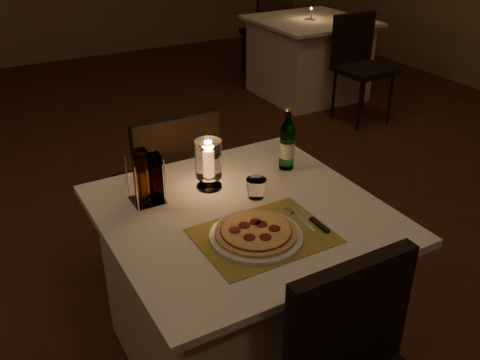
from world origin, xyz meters
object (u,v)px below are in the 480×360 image
tumbler (256,188)px  water_bottle (287,145)px  plate (256,236)px  hurricane_candle (209,161)px  neighbor_table_right (308,58)px  pizza (256,232)px  chair_far (170,178)px  main_table (242,288)px

tumbler → water_bottle: 0.30m
water_bottle → plate: bearing=-134.4°
hurricane_candle → neighbor_table_right: bearing=47.0°
plate → hurricane_candle: hurricane_candle is taller
neighbor_table_right → plate: bearing=-129.0°
pizza → tumbler: size_ratio=3.57×
chair_far → tumbler: 0.70m
chair_far → neighbor_table_right: size_ratio=0.90×
main_table → plate: 0.42m
main_table → tumbler: bearing=32.8°
chair_far → plate: size_ratio=2.81×
tumbler → neighbor_table_right: size_ratio=0.08×
water_bottle → neighbor_table_right: bearing=52.0°
main_table → tumbler: (0.09, 0.06, 0.41)m
plate → neighbor_table_right: bearing=51.0°
hurricane_candle → chair_far: bearing=86.8°
main_table → chair_far: 0.74m
pizza → neighbor_table_right: (2.31, 2.85, -0.39)m
water_bottle → hurricane_candle: 0.37m
tumbler → water_bottle: size_ratio=0.29×
main_table → hurricane_candle: size_ratio=4.93×
plate → pizza: size_ratio=1.14×
neighbor_table_right → chair_far: bearing=-139.1°
main_table → plate: plate is taller
main_table → neighbor_table_right: 3.50m
hurricane_candle → neighbor_table_right: size_ratio=0.20×
main_table → water_bottle: water_bottle is taller
pizza → hurricane_candle: 0.41m
pizza → tumbler: bearing=59.0°
main_table → water_bottle: 0.62m
water_bottle → neighbor_table_right: (1.92, 2.45, -0.47)m
chair_far → hurricane_candle: size_ratio=4.44×
pizza → plate: bearing=-24.6°
plate → neighbor_table_right: size_ratio=0.32×
main_table → neighbor_table_right: bearing=49.8°
neighbor_table_right → hurricane_candle: bearing=-133.0°
plate → hurricane_candle: 0.42m
main_table → water_bottle: size_ratio=3.73×
water_bottle → neighbor_table_right: size_ratio=0.27×
tumbler → water_bottle: water_bottle is taller
chair_far → neighbor_table_right: 2.99m
chair_far → tumbler: size_ratio=11.47×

